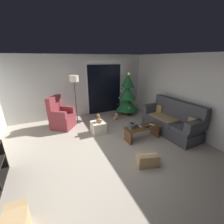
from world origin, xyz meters
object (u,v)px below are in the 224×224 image
Objects in this scene: christmas_tree at (127,96)px; teddy_bear_chestnut at (98,119)px; cell_phone at (132,123)px; teddy_bear_honey_by_tree at (116,117)px; coffee_table at (142,131)px; remote_white at (152,125)px; remote_graphite at (144,127)px; remote_black at (148,127)px; ottoman at (98,127)px; couch at (171,121)px; book_stack at (132,126)px; remote_silver at (140,126)px; floor_lamp at (74,83)px; armchair at (61,117)px; cardboard_box_taped_mid_floor at (147,159)px.

teddy_bear_chestnut is at bearing -146.61° from christmas_tree.
christmas_tree is at bearing 58.58° from cell_phone.
teddy_bear_honey_by_tree is (0.27, 1.61, -0.44)m from cell_phone.
coffee_table is 7.05× the size of remote_white.
remote_graphite is 1.00× the size of remote_black.
teddy_bear_chestnut is at bearing -40.72° from ottoman.
remote_graphite is (-1.11, -0.02, 0.03)m from couch.
teddy_bear_honey_by_tree is (-0.40, 1.71, -0.31)m from remote_white.
coffee_table is at bearing -9.74° from book_stack.
remote_graphite is at bearing -77.61° from coffee_table.
remote_graphite reaches higher than ottoman.
couch is at bearing -55.46° from teddy_bear_honey_by_tree.
remote_silver is 0.31m from cell_phone.
teddy_bear_chestnut is at bearing 85.15° from remote_graphite.
book_stack is 1.69m from teddy_bear_honey_by_tree.
floor_lamp reaches higher than remote_graphite.
remote_white is (0.32, 0.03, 0.00)m from remote_graphite.
armchair is at bearing 175.18° from teddy_bear_honey_by_tree.
book_stack is 0.97× the size of teddy_bear_honey_by_tree.
coffee_table is 1.44m from teddy_bear_chestnut.
teddy_bear_chestnut reaches higher than remote_black.
teddy_bear_honey_by_tree is at bearing 92.13° from coffee_table.
remote_graphite is at bearing -41.71° from armchair.
remote_graphite is 0.08× the size of christmas_tree.
cell_phone is at bearing 93.46° from book_stack.
teddy_bear_chestnut is (-1.02, 0.88, 0.08)m from remote_silver.
remote_graphite is 1.00× the size of remote_white.
remote_white is at bearing -48.17° from floor_lamp.
remote_silver is at bearing 36.32° from remote_black.
remote_black is at bearing -19.18° from book_stack.
armchair is 2.10m from teddy_bear_honey_by_tree.
cardboard_box_taped_mid_floor is at bearing -102.29° from book_stack.
coffee_table is 0.16m from remote_graphite.
book_stack is at bearing -45.00° from armchair.
cell_phone reaches higher than cardboard_box_taped_mid_floor.
book_stack reaches higher than coffee_table.
coffee_table is 0.40m from book_stack.
couch is 12.65× the size of remote_graphite.
teddy_bear_chestnut reaches higher than remote_white.
remote_black is at bearing -76.49° from remote_graphite.
coffee_table is at bearing -87.87° from teddy_bear_honey_by_tree.
ottoman is 0.31m from teddy_bear_chestnut.
remote_graphite is 1.17m from cardboard_box_taped_mid_floor.
christmas_tree is 1.05m from teddy_bear_honey_by_tree.
floor_lamp is 1.60m from teddy_bear_chestnut.
armchair is 3.96× the size of teddy_bear_chestnut.
ottoman is at bearing -64.22° from remote_white.
remote_graphite is 0.09× the size of floor_lamp.
coffee_table is 2.83m from armchair.
cell_phone is 0.13× the size of armchair.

